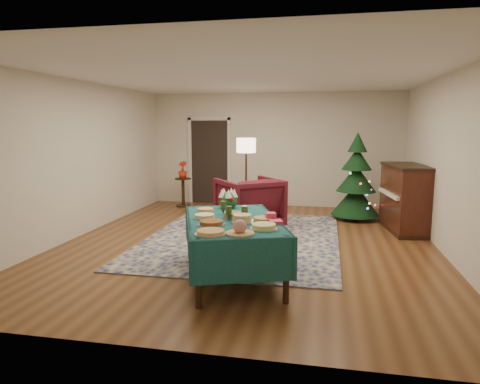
% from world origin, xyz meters
% --- Properties ---
extents(room_shell, '(7.00, 7.00, 7.00)m').
position_xyz_m(room_shell, '(0.00, 0.00, 1.35)').
color(room_shell, '#593319').
rests_on(room_shell, ground).
extents(doorway, '(1.08, 0.04, 2.16)m').
position_xyz_m(doorway, '(-1.60, 3.48, 1.10)').
color(doorway, black).
rests_on(doorway, ground).
extents(rug, '(3.22, 4.22, 0.02)m').
position_xyz_m(rug, '(-0.14, 0.26, 0.01)').
color(rug, '#141C4D').
rests_on(rug, ground).
extents(buffet_table, '(1.72, 2.21, 0.76)m').
position_xyz_m(buffet_table, '(0.09, -1.63, 0.61)').
color(buffet_table, black).
rests_on(buffet_table, ground).
extents(platter_0, '(0.35, 0.35, 0.05)m').
position_xyz_m(platter_0, '(0.02, -2.41, 0.78)').
color(platter_0, silver).
rests_on(platter_0, buffet_table).
extents(platter_1, '(0.32, 0.32, 0.16)m').
position_xyz_m(platter_1, '(0.33, -2.35, 0.83)').
color(platter_1, silver).
rests_on(platter_1, buffet_table).
extents(platter_2, '(0.32, 0.32, 0.06)m').
position_xyz_m(platter_2, '(0.55, -2.07, 0.79)').
color(platter_2, silver).
rests_on(platter_2, buffet_table).
extents(platter_3, '(0.33, 0.33, 0.05)m').
position_xyz_m(platter_3, '(-0.09, -1.98, 0.78)').
color(platter_3, silver).
rests_on(platter_3, buffet_table).
extents(platter_4, '(0.27, 0.27, 0.10)m').
position_xyz_m(platter_4, '(0.24, -1.80, 0.81)').
color(platter_4, silver).
rests_on(platter_4, buffet_table).
extents(platter_5, '(0.28, 0.28, 0.04)m').
position_xyz_m(platter_5, '(0.48, -1.63, 0.78)').
color(platter_5, silver).
rests_on(platter_5, buffet_table).
extents(platter_6, '(0.29, 0.29, 0.05)m').
position_xyz_m(platter_6, '(-0.27, -1.64, 0.78)').
color(platter_6, silver).
rests_on(platter_6, buffet_table).
extents(platter_7, '(0.27, 0.27, 0.07)m').
position_xyz_m(platter_7, '(0.08, -1.54, 0.79)').
color(platter_7, silver).
rests_on(platter_7, buffet_table).
extents(platter_8, '(0.25, 0.25, 0.04)m').
position_xyz_m(platter_8, '(-0.38, -1.21, 0.78)').
color(platter_8, silver).
rests_on(platter_8, buffet_table).
extents(goblet_0, '(0.08, 0.08, 0.18)m').
position_xyz_m(goblet_0, '(-0.10, -1.36, 0.85)').
color(goblet_0, '#2D471E').
rests_on(goblet_0, buffet_table).
extents(goblet_1, '(0.08, 0.08, 0.18)m').
position_xyz_m(goblet_1, '(0.24, -1.63, 0.85)').
color(goblet_1, '#2D471E').
rests_on(goblet_1, buffet_table).
extents(goblet_2, '(0.08, 0.08, 0.18)m').
position_xyz_m(goblet_2, '(0.05, -1.69, 0.85)').
color(goblet_2, '#2D471E').
rests_on(goblet_2, buffet_table).
extents(napkin_stack, '(0.19, 0.19, 0.04)m').
position_xyz_m(napkin_stack, '(0.65, -1.76, 0.78)').
color(napkin_stack, '#E63F68').
rests_on(napkin_stack, buffet_table).
extents(gift_box, '(0.15, 0.15, 0.10)m').
position_xyz_m(gift_box, '(0.57, -1.61, 0.81)').
color(gift_box, '#DE3D61').
rests_on(gift_box, buffet_table).
extents(centerpiece, '(0.27, 0.27, 0.31)m').
position_xyz_m(centerpiece, '(-0.13, -0.91, 0.89)').
color(centerpiece, '#1E4C1E').
rests_on(centerpiece, buffet_table).
extents(armchair, '(1.41, 1.40, 1.07)m').
position_xyz_m(armchair, '(-0.16, 1.01, 0.53)').
color(armchair, '#4B1018').
rests_on(armchair, ground).
extents(floor_lamp, '(0.40, 0.40, 1.67)m').
position_xyz_m(floor_lamp, '(-0.42, 2.07, 1.41)').
color(floor_lamp, '#A57F3F').
rests_on(floor_lamp, ground).
extents(side_table, '(0.39, 0.39, 0.69)m').
position_xyz_m(side_table, '(-2.10, 2.89, 0.33)').
color(side_table, black).
rests_on(side_table, ground).
extents(potted_plant, '(0.22, 0.40, 0.22)m').
position_xyz_m(potted_plant, '(-2.10, 2.89, 0.80)').
color(potted_plant, red).
rests_on(potted_plant, side_table).
extents(christmas_tree, '(1.25, 1.25, 1.79)m').
position_xyz_m(christmas_tree, '(1.85, 2.26, 0.81)').
color(christmas_tree, black).
rests_on(christmas_tree, ground).
extents(piano, '(0.83, 1.48, 1.22)m').
position_xyz_m(piano, '(2.68, 1.40, 0.60)').
color(piano, black).
rests_on(piano, ground).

